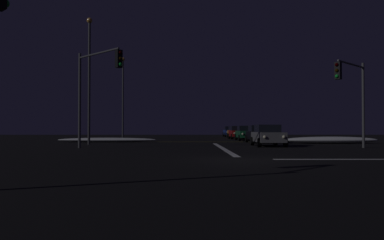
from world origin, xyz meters
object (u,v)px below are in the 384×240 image
at_px(traffic_signal_nw, 95,80).
at_px(traffic_signal_ne, 353,87).
at_px(streetlamp_left_far, 123,92).
at_px(sedan_orange, 235,132).
at_px(sedan_blue, 230,131).
at_px(streetlamp_left_near, 89,72).
at_px(sedan_gray, 268,135).
at_px(sedan_green, 246,133).
at_px(sedan_red, 238,132).
at_px(sedan_black, 259,134).

xyz_separation_m(traffic_signal_nw, traffic_signal_ne, (16.39, 0.12, -0.44)).
bearing_deg(streetlamp_left_far, sedan_orange, 22.88).
relative_size(sedan_blue, streetlamp_left_near, 0.43).
height_order(sedan_gray, sedan_orange, same).
relative_size(sedan_green, sedan_orange, 1.00).
height_order(streetlamp_left_near, streetlamp_left_far, streetlamp_left_near).
height_order(sedan_blue, traffic_signal_nw, traffic_signal_nw).
distance_m(sedan_green, sedan_red, 5.22).
relative_size(sedan_orange, traffic_signal_nw, 0.69).
relative_size(sedan_black, sedan_orange, 1.00).
relative_size(sedan_green, traffic_signal_ne, 0.76).
bearing_deg(traffic_signal_nw, sedan_gray, 18.02).
height_order(sedan_gray, sedan_black, same).
bearing_deg(streetlamp_left_near, sedan_gray, -11.28).
height_order(sedan_blue, traffic_signal_ne, traffic_signal_ne).
height_order(sedan_gray, sedan_green, same).
xyz_separation_m(traffic_signal_nw, streetlamp_left_near, (-2.05, 6.55, 1.42)).
bearing_deg(sedan_orange, sedan_black, -90.25).
distance_m(sedan_gray, sedan_orange, 24.80).
distance_m(sedan_red, streetlamp_left_near, 21.42).
bearing_deg(sedan_blue, sedan_orange, -89.44).
relative_size(sedan_orange, streetlamp_left_near, 0.43).
height_order(sedan_green, traffic_signal_ne, traffic_signal_ne).
xyz_separation_m(sedan_orange, sedan_blue, (-0.06, 6.04, 0.00)).
bearing_deg(streetlamp_left_far, sedan_red, -1.84).
bearing_deg(streetlamp_left_near, sedan_green, 36.30).
bearing_deg(traffic_signal_ne, streetlamp_left_far, 129.43).
xyz_separation_m(streetlamp_left_near, streetlamp_left_far, (-0.00, 16.00, -0.15)).
height_order(sedan_blue, streetlamp_left_far, streetlamp_left_far).
bearing_deg(streetlamp_left_near, sedan_red, 48.30).
relative_size(sedan_red, streetlamp_left_near, 0.43).
height_order(sedan_gray, streetlamp_left_near, streetlamp_left_near).
distance_m(sedan_green, traffic_signal_nw, 21.04).
bearing_deg(sedan_green, traffic_signal_ne, -75.42).
bearing_deg(sedan_red, sedan_green, -87.58).
bearing_deg(traffic_signal_nw, streetlamp_left_near, 107.36).
relative_size(sedan_red, traffic_signal_nw, 0.69).
bearing_deg(sedan_black, traffic_signal_ne, -67.40).
height_order(sedan_black, sedan_green, same).
distance_m(sedan_blue, streetlamp_left_far, 19.33).
xyz_separation_m(sedan_black, streetlamp_left_near, (-14.26, -3.62, 5.00)).
bearing_deg(traffic_signal_nw, streetlamp_left_far, 95.19).
relative_size(sedan_green, streetlamp_left_near, 0.43).
height_order(sedan_gray, traffic_signal_ne, traffic_signal_ne).
height_order(sedan_orange, traffic_signal_ne, traffic_signal_ne).
xyz_separation_m(sedan_gray, sedan_orange, (0.59, 24.79, 0.00)).
bearing_deg(streetlamp_left_far, sedan_gray, -53.73).
bearing_deg(sedan_orange, sedan_gray, -91.36).
relative_size(sedan_gray, streetlamp_left_far, 0.44).
bearing_deg(sedan_green, streetlamp_left_far, 158.10).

